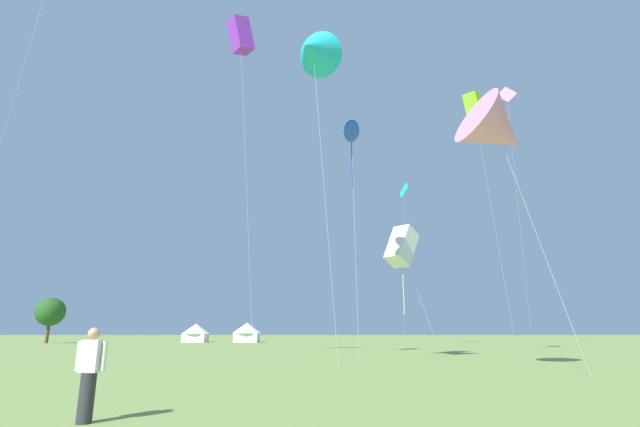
% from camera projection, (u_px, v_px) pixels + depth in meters
% --- Properties ---
extents(kite_lime_box, '(2.28, 2.12, 21.22)m').
position_uv_depth(kite_lime_box, '(474.00, 106.00, 38.77)').
color(kite_lime_box, '#99DB2D').
rests_on(kite_lime_box, ground).
extents(kite_white_box, '(3.33, 2.90, 9.00)m').
position_uv_depth(kite_white_box, '(402.00, 247.00, 32.62)').
color(kite_white_box, white).
rests_on(kite_white_box, ground).
extents(kite_purple_box, '(2.73, 2.02, 21.92)m').
position_uv_depth(kite_purple_box, '(241.00, 36.00, 30.66)').
color(kite_purple_box, purple).
rests_on(kite_purple_box, ground).
extents(kite_pink_delta, '(4.11, 3.88, 12.24)m').
position_uv_depth(kite_pink_delta, '(497.00, 130.00, 20.73)').
color(kite_pink_delta, pink).
rests_on(kite_pink_delta, ground).
extents(kite_cyan_diamond, '(1.68, 2.48, 21.46)m').
position_uv_depth(kite_cyan_diamond, '(404.00, 192.00, 62.86)').
color(kite_cyan_diamond, '#1EB7CC').
rests_on(kite_cyan_diamond, ground).
extents(kite_pink_diamond, '(2.73, 1.75, 36.17)m').
position_uv_depth(kite_pink_diamond, '(507.00, 98.00, 66.54)').
color(kite_pink_diamond, pink).
rests_on(kite_pink_diamond, ground).
extents(kite_cyan_delta, '(3.41, 3.54, 17.42)m').
position_uv_depth(kite_cyan_delta, '(313.00, 50.00, 24.15)').
color(kite_cyan_delta, '#1EB7CC').
rests_on(kite_cyan_delta, ground).
extents(kite_blue_parafoil, '(1.18, 3.76, 13.83)m').
position_uv_depth(kite_blue_parafoil, '(351.00, 132.00, 27.78)').
color(kite_blue_parafoil, blue).
rests_on(kite_blue_parafoil, ground).
extents(person_spectator, '(0.57, 0.28, 1.73)m').
position_uv_depth(person_spectator, '(89.00, 375.00, 8.76)').
color(person_spectator, '#2D2D33').
rests_on(person_spectator, ground).
extents(festival_tent_center, '(4.21, 4.21, 2.73)m').
position_uv_depth(festival_tent_center, '(196.00, 332.00, 69.71)').
color(festival_tent_center, white).
rests_on(festival_tent_center, ground).
extents(festival_tent_left, '(4.43, 4.43, 2.88)m').
position_uv_depth(festival_tent_left, '(247.00, 331.00, 69.84)').
color(festival_tent_left, white).
rests_on(festival_tent_left, ground).
extents(tree_distant_left, '(3.92, 3.92, 6.25)m').
position_uv_depth(tree_distant_left, '(51.00, 312.00, 64.97)').
color(tree_distant_left, brown).
rests_on(tree_distant_left, ground).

